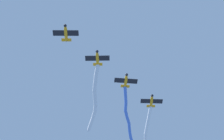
{
  "coord_description": "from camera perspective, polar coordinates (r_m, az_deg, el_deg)",
  "views": [
    {
      "loc": [
        21.27,
        -24.74,
        4.5
      ],
      "look_at": [
        8.0,
        12.25,
        65.98
      ],
      "focal_mm": 48.21,
      "sensor_mm": 36.0,
      "label": 1
    }
  ],
  "objects": [
    {
      "name": "airplane_lead",
      "position": [
        68.52,
        -8.75,
        6.96
      ],
      "size": [
        5.88,
        4.52,
        1.46
      ],
      "rotation": [
        0.0,
        0.0,
        5.06
      ],
      "color": "orange"
    },
    {
      "name": "airplane_left_wing",
      "position": [
        71.17,
        -2.78,
        2.28
      ],
      "size": [
        5.89,
        4.52,
        1.46
      ],
      "rotation": [
        0.0,
        0.0,
        5.04
      ],
      "color": "orange"
    },
    {
      "name": "smoke_trail_left_wing",
      "position": [
        76.9,
        -3.4,
        -5.77
      ],
      "size": [
        10.2,
        18.11,
        2.95
      ],
      "color": "white"
    },
    {
      "name": "airplane_right_wing",
      "position": [
        74.95,
        2.65,
        -2.03
      ],
      "size": [
        5.8,
        4.5,
        1.46
      ],
      "rotation": [
        0.0,
        0.0,
        5.14
      ],
      "color": "orange"
    },
    {
      "name": "smoke_trail_right_wing",
      "position": [
        81.94,
        3.02,
        -8.92
      ],
      "size": [
        5.0,
        19.8,
        1.83
      ],
      "color": "#4C75DB"
    },
    {
      "name": "airplane_slot",
      "position": [
        79.72,
        7.5,
        -5.85
      ],
      "size": [
        5.86,
        4.52,
        1.46
      ],
      "rotation": [
        0.0,
        0.0,
        5.09
      ],
      "color": "orange"
    }
  ]
}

